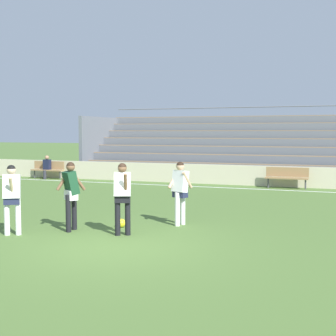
{
  "coord_description": "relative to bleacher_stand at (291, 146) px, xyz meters",
  "views": [
    {
      "loc": [
        4.5,
        -8.73,
        2.43
      ],
      "look_at": [
        -0.24,
        3.94,
        1.38
      ],
      "focal_mm": 50.04,
      "sensor_mm": 36.0,
      "label": 1
    }
  ],
  "objects": [
    {
      "name": "field_line_sideline",
      "position": [
        -2.01,
        -4.68,
        -1.73
      ],
      "size": [
        44.0,
        0.12,
        0.01
      ],
      "primitive_type": "cube",
      "color": "white",
      "rests_on": "ground"
    },
    {
      "name": "player_white_deep_cover",
      "position": [
        -2.31,
        -14.68,
        -0.71
      ],
      "size": [
        0.48,
        0.55,
        1.7
      ],
      "color": "black",
      "rests_on": "ground"
    },
    {
      "name": "bench_near_bin",
      "position": [
        0.28,
        -3.96,
        -1.19
      ],
      "size": [
        1.8,
        0.4,
        0.9
      ],
      "color": "#99754C",
      "rests_on": "ground"
    },
    {
      "name": "soccer_ball",
      "position": [
        -2.75,
        -13.86,
        -1.62
      ],
      "size": [
        0.22,
        0.22,
        0.22
      ],
      "primitive_type": "sphere",
      "color": "yellow",
      "rests_on": "ground"
    },
    {
      "name": "player_white_challenging",
      "position": [
        -1.43,
        -13.08,
        -0.75
      ],
      "size": [
        0.59,
        0.41,
        1.66
      ],
      "color": "white",
      "rests_on": "ground"
    },
    {
      "name": "sideline_wall",
      "position": [
        -2.01,
        -3.42,
        -1.28
      ],
      "size": [
        48.0,
        0.16,
        0.91
      ],
      "primitive_type": "cube",
      "color": "beige",
      "rests_on": "ground"
    },
    {
      "name": "bench_far_left",
      "position": [
        -11.84,
        -3.96,
        -1.19
      ],
      "size": [
        1.8,
        0.4,
        0.9
      ],
      "color": "#99754C",
      "rests_on": "ground"
    },
    {
      "name": "bleacher_stand",
      "position": [
        0.0,
        0.0,
        0.0
      ],
      "size": [
        21.9,
        4.92,
        3.87
      ],
      "color": "#897051",
      "rests_on": "ground"
    },
    {
      "name": "spectator_seated",
      "position": [
        -11.84,
        -4.07,
        -1.03
      ],
      "size": [
        0.36,
        0.42,
        1.21
      ],
      "color": "#2D2D38",
      "rests_on": "ground"
    },
    {
      "name": "player_dark_overlapping",
      "position": [
        -3.71,
        -14.67,
        -0.72
      ],
      "size": [
        0.67,
        0.48,
        1.7
      ],
      "color": "black",
      "rests_on": "ground"
    },
    {
      "name": "player_white_pressing_high",
      "position": [
        -4.75,
        -15.56,
        -0.75
      ],
      "size": [
        0.49,
        0.67,
        1.66
      ],
      "color": "white",
      "rests_on": "ground"
    },
    {
      "name": "ground_plane",
      "position": [
        -2.01,
        -15.72,
        -1.73
      ],
      "size": [
        160.0,
        160.0,
        0.0
      ],
      "primitive_type": "plane",
      "color": "#4C6B30"
    }
  ]
}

